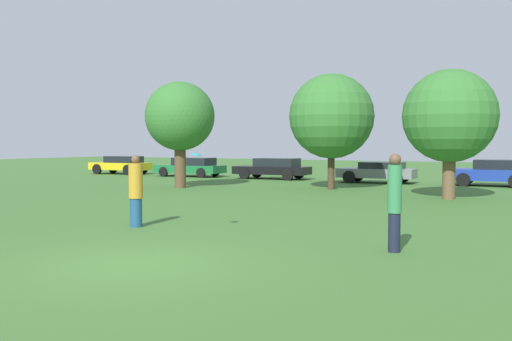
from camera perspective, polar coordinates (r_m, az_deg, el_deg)
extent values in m
plane|color=#3D6B2D|center=(10.74, -11.94, -9.02)|extent=(120.00, 120.00, 0.00)
cylinder|color=navy|center=(15.30, -11.77, -4.09)|extent=(0.31, 0.31, 0.74)
cylinder|color=#BF8C26|center=(15.23, -11.80, -1.00)|extent=(0.36, 0.36, 0.91)
sphere|color=brown|center=(15.20, -11.82, 1.08)|extent=(0.22, 0.22, 0.22)
cylinder|color=#191E33|center=(11.88, 13.50, -5.98)|extent=(0.24, 0.24, 0.79)
cylinder|color=#337F4C|center=(11.78, 13.54, -1.78)|extent=(0.28, 0.28, 0.96)
sphere|color=brown|center=(11.75, 13.57, 1.07)|extent=(0.24, 0.24, 0.24)
cylinder|color=#19B2D8|center=(13.71, -5.94, 1.59)|extent=(0.25, 0.25, 0.06)
cylinder|color=brown|center=(28.21, -7.50, 0.89)|extent=(0.55, 0.55, 2.55)
ellipsoid|color=#33702D|center=(28.23, -7.53, 5.35)|extent=(3.36, 3.36, 3.33)
cylinder|color=#473323|center=(27.23, 7.43, 0.59)|extent=(0.32, 0.32, 2.33)
sphere|color=#33702D|center=(27.24, 7.46, 5.34)|extent=(3.97, 3.97, 3.97)
cylinder|color=brown|center=(23.46, 18.52, 0.01)|extent=(0.48, 0.48, 2.23)
sphere|color=#33702D|center=(23.46, 18.60, 5.15)|extent=(3.59, 3.59, 3.59)
cube|color=gold|center=(41.39, -13.28, 0.42)|extent=(4.39, 1.90, 0.50)
cube|color=black|center=(41.17, -12.94, 1.08)|extent=(2.45, 1.60, 0.45)
cylinder|color=black|center=(41.63, -15.42, 0.14)|extent=(0.71, 0.24, 0.70)
cylinder|color=black|center=(42.89, -13.94, 0.23)|extent=(0.71, 0.24, 0.70)
cylinder|color=black|center=(39.91, -12.56, 0.06)|extent=(0.71, 0.24, 0.70)
cylinder|color=black|center=(41.22, -11.10, 0.16)|extent=(0.71, 0.24, 0.70)
cube|color=#196633|center=(37.53, -6.60, 0.17)|extent=(4.66, 1.98, 0.48)
cube|color=black|center=(37.33, -6.16, 0.89)|extent=(2.60, 1.66, 0.49)
cylinder|color=black|center=(37.62, -9.13, -0.13)|extent=(0.63, 0.21, 0.62)
cylinder|color=black|center=(39.04, -7.66, -0.02)|extent=(0.63, 0.21, 0.62)
cylinder|color=black|center=(36.05, -5.45, -0.23)|extent=(0.63, 0.21, 0.62)
cylinder|color=black|center=(37.53, -4.06, -0.11)|extent=(0.63, 0.21, 0.62)
cube|color=black|center=(34.73, 1.56, 0.02)|extent=(4.64, 1.95, 0.47)
cube|color=black|center=(34.56, 2.07, 0.81)|extent=(2.59, 1.63, 0.50)
cylinder|color=black|center=(34.59, -1.16, -0.29)|extent=(0.69, 0.21, 0.69)
cylinder|color=black|center=(36.11, 0.09, -0.17)|extent=(0.69, 0.21, 0.69)
cylinder|color=black|center=(33.39, 3.15, -0.41)|extent=(0.69, 0.21, 0.69)
cylinder|color=black|center=(34.95, 4.25, -0.27)|extent=(0.69, 0.21, 0.69)
cube|color=slate|center=(32.07, 11.80, -0.25)|extent=(4.20, 1.88, 0.50)
cube|color=black|center=(31.97, 12.34, 0.50)|extent=(2.34, 1.58, 0.36)
cylinder|color=black|center=(31.62, 9.18, -0.63)|extent=(0.68, 0.25, 0.67)
cylinder|color=black|center=(33.21, 10.02, -0.47)|extent=(0.68, 0.25, 0.67)
cylinder|color=black|center=(30.97, 13.70, -0.74)|extent=(0.68, 0.25, 0.67)
cylinder|color=black|center=(32.59, 14.33, -0.58)|extent=(0.68, 0.25, 0.67)
cube|color=#1E389E|center=(31.37, 22.16, -0.39)|extent=(3.94, 2.09, 0.57)
cube|color=black|center=(31.33, 22.70, 0.56)|extent=(2.20, 1.77, 0.48)
cylinder|color=black|center=(30.55, 19.79, -0.86)|extent=(0.69, 0.21, 0.68)
cylinder|color=black|center=(32.42, 20.17, -0.67)|extent=(0.69, 0.21, 0.68)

